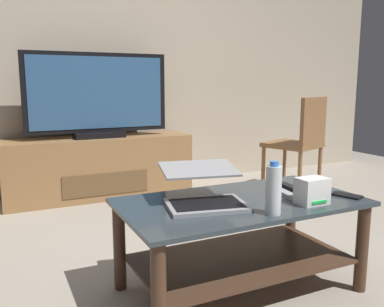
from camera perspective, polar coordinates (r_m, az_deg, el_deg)
ground_plane at (r=2.19m, az=4.64°, el=-17.56°), size 7.68×7.68×0.00m
back_wall at (r=4.05m, az=-11.82°, el=15.14°), size 6.40×0.12×2.80m
coffee_table at (r=2.01m, az=6.79°, el=-10.44°), size 1.15×0.63×0.46m
media_cabinet at (r=3.75m, az=-12.74°, el=-1.85°), size 1.63×0.43×0.54m
television at (r=3.65m, az=-13.03°, el=7.69°), size 1.23×0.20×0.73m
dining_chair at (r=3.88m, az=14.93°, el=1.94°), size 0.57×0.57×0.89m
laptop at (r=1.88m, az=1.56°, el=-5.11°), size 0.43×0.47×0.17m
router_box at (r=1.96m, az=16.44°, el=-5.04°), size 0.14×0.10×0.12m
water_bottle_near at (r=1.76m, az=11.32°, el=-4.96°), size 0.07×0.07×0.23m
cell_phone at (r=2.16m, az=20.81°, el=-5.50°), size 0.11×0.16×0.01m
tv_remote at (r=2.22m, az=13.38°, el=-4.56°), size 0.06×0.16×0.02m
soundbar_remote at (r=2.08m, az=12.99°, el=-5.51°), size 0.07×0.16×0.02m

